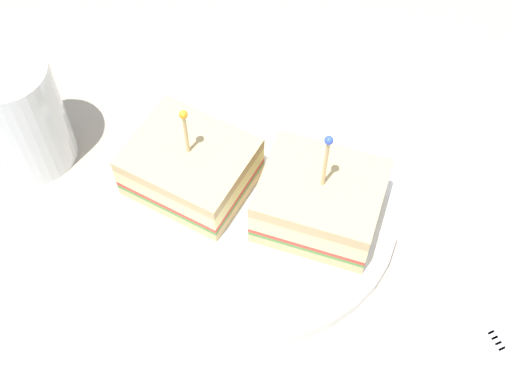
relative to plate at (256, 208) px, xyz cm
name	(u,v)px	position (x,y,z in cm)	size (l,w,h in cm)	color
ground_plane	(256,218)	(0.00, 0.00, -1.67)	(91.34, 91.34, 2.00)	#9E9384
plate	(256,208)	(0.00, 0.00, 0.00)	(24.93, 24.93, 1.35)	white
sandwich_half_front	(191,167)	(5.88, 1.66, 3.07)	(11.16, 9.85, 9.97)	tan
sandwich_half_back	(320,201)	(-5.03, -2.24, 3.36)	(12.11, 11.14, 11.52)	tan
drink_glass	(24,118)	(20.07, 7.47, 4.54)	(7.26, 7.26, 11.53)	#B74C33
fork	(460,358)	(-20.99, 0.68, -0.50)	(7.22, 12.51, 0.35)	silver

